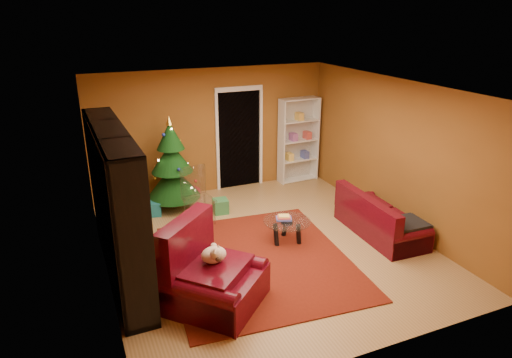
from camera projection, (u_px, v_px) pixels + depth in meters
name	position (u px, v px, depth m)	size (l,w,h in m)	color
floor	(265.00, 247.00, 7.57)	(5.00, 5.50, 0.05)	olive
ceiling	(267.00, 87.00, 6.65)	(5.00, 5.50, 0.05)	silver
wall_back	(212.00, 131.00, 9.50)	(5.00, 0.05, 2.60)	brown
wall_left	(96.00, 197.00, 6.19)	(0.05, 5.50, 2.60)	brown
wall_right	(397.00, 154.00, 8.03)	(0.05, 5.50, 2.60)	brown
doorway	(239.00, 140.00, 9.77)	(1.06, 0.60, 2.16)	black
rug	(258.00, 261.00, 7.11)	(2.74, 3.19, 0.02)	#61190D
media_unit	(117.00, 205.00, 6.39)	(0.44, 2.89, 2.22)	black
christmas_tree	(172.00, 164.00, 8.74)	(1.04, 1.04, 1.85)	black
gift_box_teal	(154.00, 208.00, 8.67)	(0.27, 0.27, 0.27)	#14646F
gift_box_green	(220.00, 206.00, 8.76)	(0.27, 0.27, 0.27)	#2B7039
gift_box_red	(193.00, 193.00, 9.43)	(0.23, 0.23, 0.23)	maroon
white_bookshelf	(299.00, 140.00, 10.17)	(0.90, 0.32, 1.93)	white
armchair	(216.00, 273.00, 5.93)	(1.21, 1.21, 0.94)	#3C040F
dog	(214.00, 255.00, 5.91)	(0.40, 0.30, 0.31)	beige
sofa	(381.00, 214.00, 7.85)	(1.76, 0.79, 0.76)	#3C040F
coffee_table	(287.00, 231.00, 7.62)	(0.79, 0.79, 0.49)	gray
acrylic_chair	(199.00, 200.00, 8.18)	(0.49, 0.53, 0.95)	#66605B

